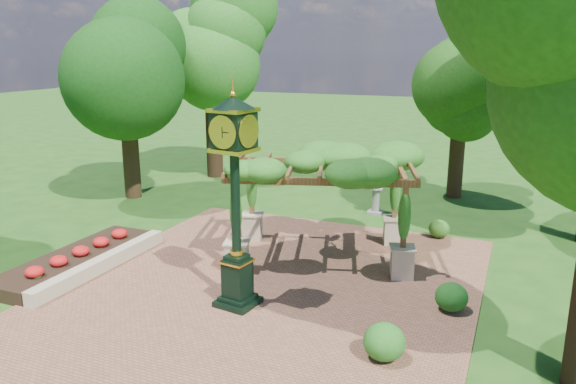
% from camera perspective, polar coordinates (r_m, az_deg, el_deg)
% --- Properties ---
extents(ground, '(120.00, 120.00, 0.00)m').
position_cam_1_polar(ground, '(13.30, -4.27, -11.73)').
color(ground, '#1E4714').
rests_on(ground, ground).
extents(brick_plaza, '(10.00, 12.00, 0.04)m').
position_cam_1_polar(brick_plaza, '(14.10, -2.40, -10.03)').
color(brick_plaza, brown).
rests_on(brick_plaza, ground).
extents(border_wall, '(0.35, 5.00, 0.40)m').
position_cam_1_polar(border_wall, '(16.04, -18.36, -6.99)').
color(border_wall, '#C6B793').
rests_on(border_wall, ground).
extents(flower_bed, '(1.50, 5.00, 0.36)m').
position_cam_1_polar(flower_bed, '(16.63, -20.72, -6.51)').
color(flower_bed, red).
rests_on(flower_bed, ground).
extents(pedestal_clock, '(1.11, 1.11, 4.93)m').
position_cam_1_polar(pedestal_clock, '(12.44, -5.41, 0.85)').
color(pedestal_clock, black).
rests_on(pedestal_clock, brick_plaza).
extents(pergola, '(5.77, 4.51, 3.18)m').
position_cam_1_polar(pergola, '(15.56, 3.42, 2.40)').
color(pergola, '#C3B191').
rests_on(pergola, brick_plaza).
extents(sundial, '(0.53, 0.53, 0.96)m').
position_cam_1_polar(sundial, '(20.62, 8.90, -1.04)').
color(sundial, gray).
rests_on(sundial, ground).
extents(shrub_front, '(0.92, 0.92, 0.73)m').
position_cam_1_polar(shrub_front, '(11.25, 9.76, -14.77)').
color(shrub_front, '#215E1B').
rests_on(shrub_front, brick_plaza).
extents(shrub_mid, '(0.78, 0.78, 0.67)m').
position_cam_1_polar(shrub_mid, '(13.46, 16.28, -10.22)').
color(shrub_mid, '#164914').
rests_on(shrub_mid, brick_plaza).
extents(shrub_back, '(0.71, 0.71, 0.58)m').
position_cam_1_polar(shrub_back, '(18.34, 15.09, -3.62)').
color(shrub_back, '#295619').
rests_on(shrub_back, brick_plaza).
extents(tree_west_near, '(4.04, 4.04, 7.75)m').
position_cam_1_polar(tree_west_near, '(22.87, -16.29, 12.50)').
color(tree_west_near, '#392716').
rests_on(tree_west_near, ground).
extents(tree_west_far, '(3.67, 3.67, 9.26)m').
position_cam_1_polar(tree_west_far, '(26.06, -7.84, 15.29)').
color(tree_west_far, '#311F13').
rests_on(tree_west_far, ground).
extents(tree_north, '(3.04, 3.04, 6.67)m').
position_cam_1_polar(tree_north, '(23.04, 17.27, 10.54)').
color(tree_north, '#372316').
rests_on(tree_north, ground).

